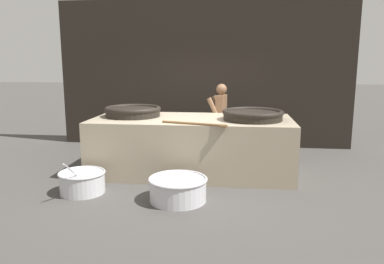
# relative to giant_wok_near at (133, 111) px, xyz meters

# --- Properties ---
(ground_plane) EXTENTS (60.00, 60.00, 0.00)m
(ground_plane) POSITION_rel_giant_wok_near_xyz_m (1.16, -0.11, -1.15)
(ground_plane) COLOR #474442
(back_wall) EXTENTS (7.22, 0.24, 3.58)m
(back_wall) POSITION_rel_giant_wok_near_xyz_m (1.16, 2.35, 0.64)
(back_wall) COLOR black
(back_wall) RESTS_ON ground_plane
(hearth_platform) EXTENTS (3.71, 1.64, 1.05)m
(hearth_platform) POSITION_rel_giant_wok_near_xyz_m (1.16, -0.11, -0.63)
(hearth_platform) COLOR tan
(hearth_platform) RESTS_ON ground_plane
(giant_wok_near) EXTENTS (1.08, 1.08, 0.19)m
(giant_wok_near) POSITION_rel_giant_wok_near_xyz_m (0.00, 0.00, 0.00)
(giant_wok_near) COLOR black
(giant_wok_near) RESTS_ON hearth_platform
(giant_wok_far) EXTENTS (1.11, 1.11, 0.18)m
(giant_wok_far) POSITION_rel_giant_wok_near_xyz_m (2.28, -0.20, -0.00)
(giant_wok_far) COLOR black
(giant_wok_far) RESTS_ON hearth_platform
(stirring_paddle) EXTENTS (1.14, 0.39, 0.04)m
(stirring_paddle) POSITION_rel_giant_wok_near_xyz_m (1.34, -0.85, -0.08)
(stirring_paddle) COLOR brown
(stirring_paddle) RESTS_ON hearth_platform
(cook) EXTENTS (0.42, 0.63, 1.63)m
(cook) POSITION_rel_giant_wok_near_xyz_m (1.66, 0.96, -0.27)
(cook) COLOR brown
(cook) RESTS_ON ground_plane
(prep_bowl_vegetables) EXTENTS (0.75, 0.97, 0.65)m
(prep_bowl_vegetables) POSITION_rel_giant_wok_near_xyz_m (-0.46, -1.46, -0.96)
(prep_bowl_vegetables) COLOR silver
(prep_bowl_vegetables) RESTS_ON ground_plane
(prep_bowl_meat) EXTENTS (0.90, 0.90, 0.36)m
(prep_bowl_meat) POSITION_rel_giant_wok_near_xyz_m (1.13, -1.63, -0.95)
(prep_bowl_meat) COLOR silver
(prep_bowl_meat) RESTS_ON ground_plane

